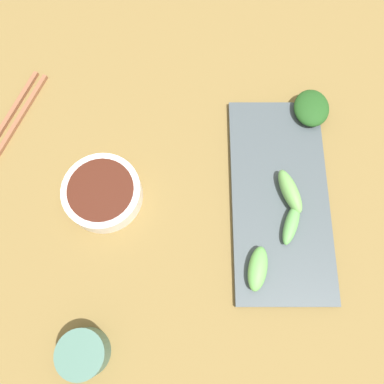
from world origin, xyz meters
TOP-DOWN VIEW (x-y plane):
  - tabletop at (0.00, 0.00)m, footprint 2.10×2.10m
  - sauce_bowl at (-0.18, -0.02)m, footprint 0.13×0.13m
  - serving_plate at (0.12, -0.02)m, footprint 0.16×0.36m
  - broccoli_stalk_0 at (0.08, -0.15)m, footprint 0.04×0.08m
  - broccoli_stalk_1 at (0.14, -0.08)m, footprint 0.05×0.08m
  - broccoli_stalk_2 at (0.14, -0.02)m, footprint 0.05×0.08m
  - broccoli_leafy_3 at (0.19, 0.14)m, footprint 0.07×0.08m
  - chopsticks at (-0.36, 0.12)m, footprint 0.11×0.22m
  - tea_cup at (-0.19, -0.27)m, footprint 0.07×0.07m

SIDE VIEW (x-z plane):
  - tabletop at x=0.00m, z-range 0.00..0.02m
  - chopsticks at x=-0.36m, z-range 0.02..0.03m
  - serving_plate at x=0.12m, z-range 0.02..0.03m
  - sauce_bowl at x=-0.18m, z-range 0.02..0.06m
  - broccoli_stalk_1 at x=0.14m, z-range 0.03..0.05m
  - tea_cup at x=-0.19m, z-range 0.02..0.07m
  - broccoli_leafy_3 at x=0.19m, z-range 0.03..0.06m
  - broccoli_stalk_0 at x=0.08m, z-range 0.03..0.06m
  - broccoli_stalk_2 at x=0.14m, z-range 0.03..0.06m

